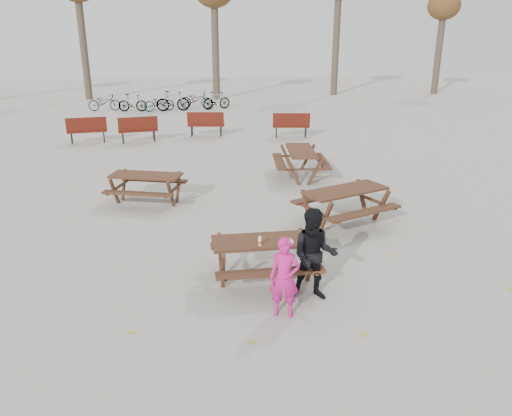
{
  "coord_description": "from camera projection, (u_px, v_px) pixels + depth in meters",
  "views": [
    {
      "loc": [
        -1.32,
        -7.77,
        4.19
      ],
      "look_at": [
        0.0,
        1.0,
        1.0
      ],
      "focal_mm": 35.0,
      "sensor_mm": 36.0,
      "label": 1
    }
  ],
  "objects": [
    {
      "name": "ground",
      "position": [
        264.0,
        280.0,
        8.83
      ],
      "size": [
        80.0,
        80.0,
        0.0
      ],
      "primitive_type": "plane",
      "color": "gray",
      "rests_on": "ground"
    },
    {
      "name": "main_picnic_table",
      "position": [
        265.0,
        250.0,
        8.64
      ],
      "size": [
        1.8,
        1.45,
        0.78
      ],
      "color": "#371D14",
      "rests_on": "ground"
    },
    {
      "name": "food_tray",
      "position": [
        288.0,
        242.0,
        8.45
      ],
      "size": [
        0.18,
        0.11,
        0.03
      ],
      "primitive_type": "cube",
      "color": "white",
      "rests_on": "main_picnic_table"
    },
    {
      "name": "bread_roll",
      "position": [
        288.0,
        239.0,
        8.44
      ],
      "size": [
        0.14,
        0.06,
        0.05
      ],
      "primitive_type": "ellipsoid",
      "color": "tan",
      "rests_on": "food_tray"
    },
    {
      "name": "soda_bottle",
      "position": [
        260.0,
        242.0,
        8.32
      ],
      "size": [
        0.07,
        0.07,
        0.17
      ],
      "color": "silver",
      "rests_on": "main_picnic_table"
    },
    {
      "name": "child",
      "position": [
        285.0,
        278.0,
        7.54
      ],
      "size": [
        0.54,
        0.43,
        1.28
      ],
      "primitive_type": "imported",
      "rotation": [
        0.0,
        0.0,
        -0.31
      ],
      "color": "#C81979",
      "rests_on": "ground"
    },
    {
      "name": "adult",
      "position": [
        314.0,
        255.0,
        7.99
      ],
      "size": [
        0.88,
        0.75,
        1.55
      ],
      "primitive_type": "imported",
      "rotation": [
        0.0,
        0.0,
        -0.25
      ],
      "color": "black",
      "rests_on": "ground"
    },
    {
      "name": "picnic_table_east",
      "position": [
        345.0,
        207.0,
        11.23
      ],
      "size": [
        2.37,
        2.16,
        0.83
      ],
      "primitive_type": null,
      "rotation": [
        0.0,
        0.0,
        0.38
      ],
      "color": "#371D14",
      "rests_on": "ground"
    },
    {
      "name": "picnic_table_north",
      "position": [
        147.0,
        189.0,
        12.62
      ],
      "size": [
        2.11,
        1.88,
        0.76
      ],
      "primitive_type": null,
      "rotation": [
        0.0,
        0.0,
        -0.31
      ],
      "color": "#371D14",
      "rests_on": "ground"
    },
    {
      "name": "picnic_table_far",
      "position": [
        301.0,
        164.0,
        14.85
      ],
      "size": [
        1.75,
        2.09,
        0.83
      ],
      "primitive_type": null,
      "rotation": [
        0.0,
        0.0,
        1.46
      ],
      "color": "#371D14",
      "rests_on": "ground"
    },
    {
      "name": "park_bench_row",
      "position": [
        182.0,
        127.0,
        19.89
      ],
      "size": [
        9.66,
        1.5,
        1.03
      ],
      "color": "#5F1D13",
      "rests_on": "ground"
    },
    {
      "name": "bicycle_row",
      "position": [
        165.0,
        101.0,
        27.17
      ],
      "size": [
        7.75,
        1.83,
        1.07
      ],
      "color": "black",
      "rests_on": "ground"
    },
    {
      "name": "fallen_leaves",
      "position": [
        268.0,
        226.0,
        11.23
      ],
      "size": [
        11.0,
        11.0,
        0.01
      ],
      "primitive_type": null,
      "color": "#AE9F29",
      "rests_on": "ground"
    }
  ]
}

